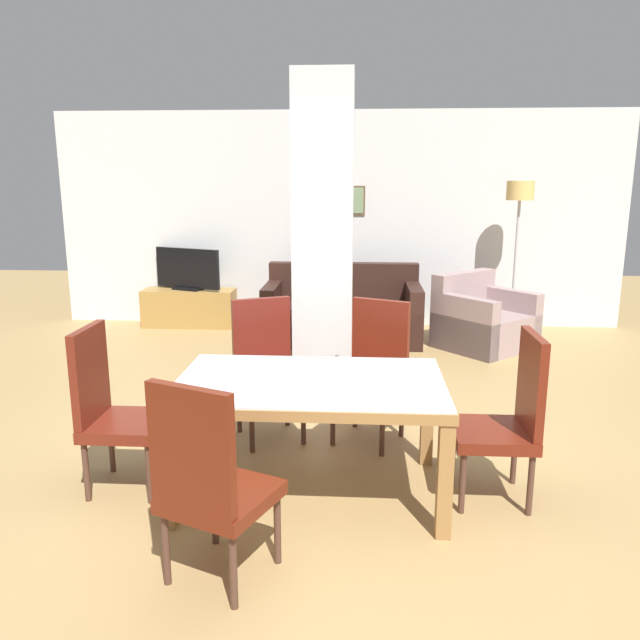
% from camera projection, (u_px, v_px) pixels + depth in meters
% --- Properties ---
extents(ground_plane, '(18.00, 18.00, 0.00)m').
position_uv_depth(ground_plane, '(311.00, 492.00, 3.82)').
color(ground_plane, '#A98852').
extents(back_wall, '(7.20, 0.09, 2.70)m').
position_uv_depth(back_wall, '(338.00, 220.00, 7.96)').
color(back_wall, silver).
rests_on(back_wall, ground_plane).
extents(divider_pillar, '(0.49, 0.38, 2.70)m').
position_uv_depth(divider_pillar, '(323.00, 243.00, 5.13)').
color(divider_pillar, silver).
rests_on(divider_pillar, ground_plane).
extents(dining_table, '(1.59, 0.99, 0.72)m').
position_uv_depth(dining_table, '(310.00, 402.00, 3.69)').
color(dining_table, '#9C6E3D').
rests_on(dining_table, ground_plane).
extents(dining_chair_head_left, '(0.46, 0.46, 1.01)m').
position_uv_depth(dining_chair_head_left, '(111.00, 406.00, 3.78)').
color(dining_chair_head_left, maroon).
rests_on(dining_chair_head_left, ground_plane).
extents(dining_chair_head_right, '(0.46, 0.46, 1.01)m').
position_uv_depth(dining_chair_head_right, '(508.00, 415.00, 3.63)').
color(dining_chair_head_right, '#601D10').
rests_on(dining_chair_head_right, ground_plane).
extents(dining_chair_far_left, '(0.61, 0.61, 1.01)m').
position_uv_depth(dining_chair_far_left, '(266.00, 366.00, 4.57)').
color(dining_chair_far_left, maroon).
rests_on(dining_chair_far_left, ground_plane).
extents(dining_chair_near_left, '(0.60, 0.60, 1.01)m').
position_uv_depth(dining_chair_near_left, '(209.00, 480.00, 2.84)').
color(dining_chair_near_left, '#622010').
rests_on(dining_chair_near_left, ground_plane).
extents(dining_chair_far_right, '(0.61, 0.61, 1.01)m').
position_uv_depth(dining_chair_far_right, '(374.00, 368.00, 4.52)').
color(dining_chair_far_right, maroon).
rests_on(dining_chair_far_right, ground_plane).
extents(sofa, '(1.81, 0.94, 0.87)m').
position_uv_depth(sofa, '(343.00, 315.00, 7.36)').
color(sofa, black).
rests_on(sofa, ground_plane).
extents(armchair, '(1.24, 1.23, 0.83)m').
position_uv_depth(armchair, '(482.00, 322.00, 7.01)').
color(armchair, '#A28788').
rests_on(armchair, ground_plane).
extents(coffee_table, '(0.79, 0.54, 0.46)m').
position_uv_depth(coffee_table, '(336.00, 341.00, 6.42)').
color(coffee_table, '#A57535').
rests_on(coffee_table, ground_plane).
extents(bottle, '(0.08, 0.08, 0.25)m').
position_uv_depth(bottle, '(323.00, 311.00, 6.34)').
color(bottle, '#B2B7BC').
rests_on(bottle, coffee_table).
extents(tv_stand, '(1.17, 0.40, 0.48)m').
position_uv_depth(tv_stand, '(189.00, 308.00, 8.05)').
color(tv_stand, '#A67C3C').
rests_on(tv_stand, ground_plane).
extents(tv_screen, '(0.89, 0.40, 0.53)m').
position_uv_depth(tv_screen, '(188.00, 270.00, 7.94)').
color(tv_screen, black).
rests_on(tv_screen, tv_stand).
extents(floor_lamp, '(0.31, 0.31, 1.85)m').
position_uv_depth(floor_lamp, '(519.00, 207.00, 7.25)').
color(floor_lamp, '#B7B7BC').
rests_on(floor_lamp, ground_plane).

